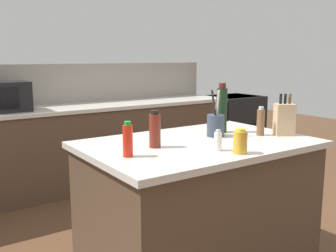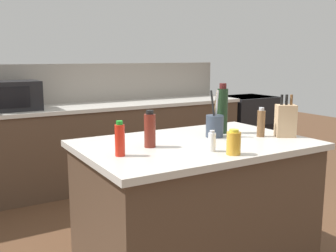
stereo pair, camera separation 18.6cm
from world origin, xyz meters
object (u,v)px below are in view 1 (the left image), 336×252
Objects in this scene: range_oven at (232,127)px; pepper_grinder at (261,122)px; knife_block at (284,119)px; salt_shaker at (218,141)px; microwave at (3,97)px; honey_jar at (240,142)px; vinegar_bottle at (155,130)px; hot_sauce_bottle at (128,140)px; wine_bottle at (222,109)px; utensil_crock at (216,125)px.

range_oven is 3.04m from pepper_grinder.
knife_block is 2.33× the size of salt_shaker.
honey_jar is at bearing -74.43° from microwave.
vinegar_bottle is at bearing -141.41° from range_oven.
microwave is 2.73m from knife_block.
microwave is at bearing 151.29° from knife_block.
range_oven is 4.55× the size of pepper_grinder.
salt_shaker is at bearing -162.32° from pepper_grinder.
hot_sauce_bottle is 1.05m from pepper_grinder.
utensil_crock is at bearing -147.13° from wine_bottle.
hot_sauce_bottle reaches higher than range_oven.
vinegar_bottle is (-0.26, 0.28, 0.05)m from salt_shaker.
pepper_grinder is at bearing 0.04° from hot_sauce_bottle.
microwave reaches higher than knife_block.
microwave is at bearing 117.83° from pepper_grinder.
microwave reaches higher than vinegar_bottle.
knife_block reaches higher than pepper_grinder.
vinegar_bottle reaches higher than range_oven.
range_oven is 7.39× the size of salt_shaker.
wine_bottle reaches higher than knife_block.
honey_jar is 0.40× the size of wine_bottle.
knife_block is at bearing 7.27° from salt_shaker.
range_oven is at bearing 44.63° from wine_bottle.
hot_sauce_bottle is at bearing -168.80° from utensil_crock.
range_oven is 1.92× the size of microwave.
pepper_grinder is (1.05, 0.00, 0.00)m from hot_sauce_bottle.
utensil_crock is 0.18m from wine_bottle.
honey_jar is 0.73× the size of hot_sauce_bottle.
pepper_grinder is at bearing 31.17° from honey_jar.
salt_shaker is (-0.69, -0.09, -0.06)m from knife_block.
knife_block is (-1.79, -2.37, 0.59)m from range_oven.
wine_bottle is (0.34, 0.53, 0.10)m from honey_jar.
hot_sauce_bottle is (0.16, -2.29, -0.06)m from microwave.
wine_bottle is at bearing -135.37° from range_oven.
range_oven is 3.17× the size of knife_block.
salt_shaker reaches higher than range_oven.
pepper_grinder is at bearing -130.12° from range_oven.
vinegar_bottle is (-0.52, -0.05, 0.02)m from utensil_crock.
microwave is 2.22m from vinegar_bottle.
salt_shaker is at bearing 116.61° from honey_jar.
utensil_crock is at bearing -135.97° from range_oven.
utensil_crock is at bearing -66.56° from microwave.
knife_block is at bearing -11.48° from vinegar_bottle.
utensil_crock reaches higher than microwave.
knife_block reaches higher than range_oven.
hot_sauce_bottle is (-0.56, 0.29, 0.03)m from honey_jar.
pepper_grinder is (0.15, -0.24, -0.07)m from wine_bottle.
salt_shaker is at bearing -47.41° from vinegar_bottle.
vinegar_bottle is 1.58× the size of honey_jar.
microwave is 3.34× the size of honey_jar.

